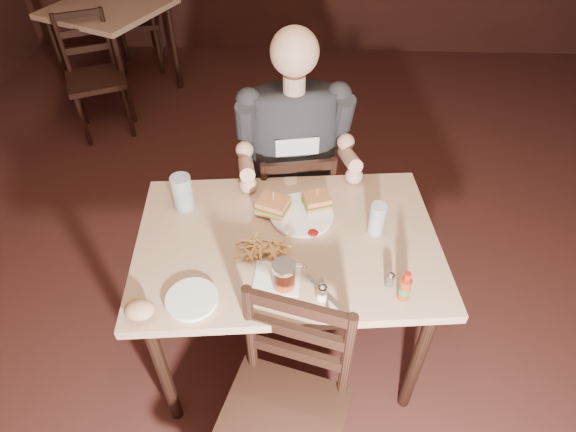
{
  "coord_description": "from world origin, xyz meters",
  "views": [
    {
      "loc": [
        -0.23,
        -1.27,
        2.12
      ],
      "look_at": [
        -0.29,
        0.09,
        0.85
      ],
      "focal_mm": 30.0,
      "sensor_mm": 36.0,
      "label": 1
    }
  ],
  "objects_px": {
    "side_plate": "(192,300)",
    "bg_chair_far": "(135,20)",
    "diner": "(295,134)",
    "hot_sauce": "(405,286)",
    "glass_left": "(183,192)",
    "glass_right": "(377,219)",
    "chair_far": "(293,207)",
    "bg_table": "(110,17)",
    "main_table": "(288,254)",
    "dinner_plate": "(302,216)",
    "syrup_dispenser": "(284,275)",
    "bg_chair_near": "(96,79)",
    "chair_near": "(280,426)"
  },
  "relations": [
    {
      "from": "bg_table",
      "to": "bg_chair_near",
      "type": "distance_m",
      "value": 0.6
    },
    {
      "from": "bg_table",
      "to": "dinner_plate",
      "type": "xyz_separation_m",
      "value": [
        1.55,
        -2.33,
        0.1
      ]
    },
    {
      "from": "glass_left",
      "to": "main_table",
      "type": "bearing_deg",
      "value": -22.13
    },
    {
      "from": "bg_chair_near",
      "to": "dinner_plate",
      "type": "xyz_separation_m",
      "value": [
        1.55,
        -1.78,
        0.34
      ]
    },
    {
      "from": "diner",
      "to": "dinner_plate",
      "type": "height_order",
      "value": "diner"
    },
    {
      "from": "bg_chair_near",
      "to": "diner",
      "type": "height_order",
      "value": "diner"
    },
    {
      "from": "hot_sauce",
      "to": "glass_right",
      "type": "bearing_deg",
      "value": 101.71
    },
    {
      "from": "syrup_dispenser",
      "to": "bg_table",
      "type": "bearing_deg",
      "value": 113.64
    },
    {
      "from": "bg_table",
      "to": "hot_sauce",
      "type": "height_order",
      "value": "hot_sauce"
    },
    {
      "from": "main_table",
      "to": "syrup_dispenser",
      "type": "relative_size",
      "value": 11.54
    },
    {
      "from": "hot_sauce",
      "to": "chair_far",
      "type": "bearing_deg",
      "value": 115.73
    },
    {
      "from": "bg_table",
      "to": "side_plate",
      "type": "height_order",
      "value": "side_plate"
    },
    {
      "from": "chair_near",
      "to": "bg_chair_far",
      "type": "relative_size",
      "value": 1.02
    },
    {
      "from": "glass_right",
      "to": "side_plate",
      "type": "height_order",
      "value": "glass_right"
    },
    {
      "from": "bg_table",
      "to": "bg_chair_far",
      "type": "distance_m",
      "value": 0.6
    },
    {
      "from": "chair_near",
      "to": "bg_table",
      "type": "bearing_deg",
      "value": 131.6
    },
    {
      "from": "glass_right",
      "to": "syrup_dispenser",
      "type": "relative_size",
      "value": 1.31
    },
    {
      "from": "bg_table",
      "to": "side_plate",
      "type": "relative_size",
      "value": 5.99
    },
    {
      "from": "glass_left",
      "to": "glass_right",
      "type": "relative_size",
      "value": 1.09
    },
    {
      "from": "main_table",
      "to": "diner",
      "type": "height_order",
      "value": "diner"
    },
    {
      "from": "chair_far",
      "to": "bg_table",
      "type": "bearing_deg",
      "value": -61.36
    },
    {
      "from": "bg_chair_near",
      "to": "glass_right",
      "type": "relative_size",
      "value": 6.16
    },
    {
      "from": "side_plate",
      "to": "bg_chair_far",
      "type": "bearing_deg",
      "value": 109.52
    },
    {
      "from": "glass_right",
      "to": "chair_near",
      "type": "bearing_deg",
      "value": -118.05
    },
    {
      "from": "bg_table",
      "to": "glass_right",
      "type": "distance_m",
      "value": 3.03
    },
    {
      "from": "diner",
      "to": "dinner_plate",
      "type": "relative_size",
      "value": 3.71
    },
    {
      "from": "chair_far",
      "to": "bg_chair_near",
      "type": "relative_size",
      "value": 0.97
    },
    {
      "from": "dinner_plate",
      "to": "glass_left",
      "type": "distance_m",
      "value": 0.5
    },
    {
      "from": "diner",
      "to": "glass_right",
      "type": "distance_m",
      "value": 0.58
    },
    {
      "from": "hot_sauce",
      "to": "side_plate",
      "type": "relative_size",
      "value": 0.73
    },
    {
      "from": "dinner_plate",
      "to": "bg_chair_near",
      "type": "bearing_deg",
      "value": 130.97
    },
    {
      "from": "diner",
      "to": "side_plate",
      "type": "bearing_deg",
      "value": -121.34
    },
    {
      "from": "glass_left",
      "to": "hot_sauce",
      "type": "distance_m",
      "value": 0.96
    },
    {
      "from": "dinner_plate",
      "to": "syrup_dispenser",
      "type": "height_order",
      "value": "syrup_dispenser"
    },
    {
      "from": "bg_table",
      "to": "dinner_plate",
      "type": "relative_size",
      "value": 4.17
    },
    {
      "from": "diner",
      "to": "glass_left",
      "type": "height_order",
      "value": "diner"
    },
    {
      "from": "chair_far",
      "to": "glass_right",
      "type": "distance_m",
      "value": 0.75
    },
    {
      "from": "bg_chair_near",
      "to": "hot_sauce",
      "type": "bearing_deg",
      "value": -73.18
    },
    {
      "from": "glass_right",
      "to": "syrup_dispenser",
      "type": "xyz_separation_m",
      "value": [
        -0.35,
        -0.28,
        -0.02
      ]
    },
    {
      "from": "glass_left",
      "to": "glass_right",
      "type": "height_order",
      "value": "glass_left"
    },
    {
      "from": "diner",
      "to": "hot_sauce",
      "type": "xyz_separation_m",
      "value": [
        0.4,
        -0.79,
        -0.07
      ]
    },
    {
      "from": "main_table",
      "to": "bg_chair_far",
      "type": "bearing_deg",
      "value": 116.38
    },
    {
      "from": "glass_left",
      "to": "side_plate",
      "type": "xyz_separation_m",
      "value": [
        0.12,
        -0.49,
        -0.07
      ]
    },
    {
      "from": "chair_near",
      "to": "hot_sauce",
      "type": "distance_m",
      "value": 0.65
    },
    {
      "from": "glass_left",
      "to": "hot_sauce",
      "type": "bearing_deg",
      "value": -27.5
    },
    {
      "from": "bg_table",
      "to": "glass_left",
      "type": "relative_size",
      "value": 6.87
    },
    {
      "from": "side_plate",
      "to": "dinner_plate",
      "type": "bearing_deg",
      "value": 49.94
    },
    {
      "from": "hot_sauce",
      "to": "side_plate",
      "type": "xyz_separation_m",
      "value": [
        -0.73,
        -0.04,
        -0.06
      ]
    },
    {
      "from": "chair_far",
      "to": "side_plate",
      "type": "distance_m",
      "value": 1.01
    },
    {
      "from": "glass_left",
      "to": "dinner_plate",
      "type": "bearing_deg",
      "value": -5.33
    }
  ]
}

